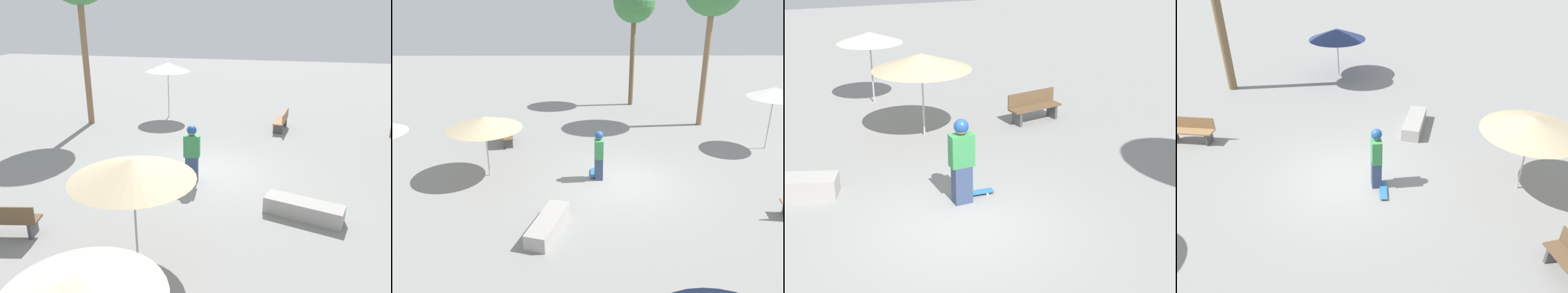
% 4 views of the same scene
% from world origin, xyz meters
% --- Properties ---
extents(ground_plane, '(60.00, 60.00, 0.00)m').
position_xyz_m(ground_plane, '(0.00, 0.00, 0.00)').
color(ground_plane, gray).
extents(skater_main, '(0.30, 0.49, 1.79)m').
position_xyz_m(skater_main, '(-0.78, 0.31, 0.97)').
color(skater_main, '#38476B').
rests_on(skater_main, ground_plane).
extents(skateboard, '(0.22, 0.81, 0.07)m').
position_xyz_m(skateboard, '(-0.96, 0.65, 0.06)').
color(skateboard, teal).
rests_on(skateboard, ground_plane).
extents(concrete_ledge, '(1.12, 2.04, 0.43)m').
position_xyz_m(concrete_ledge, '(-2.28, -2.95, 0.22)').
color(concrete_ledge, '#A8A39E').
rests_on(concrete_ledge, ground_plane).
extents(bench_near, '(0.75, 1.66, 0.85)m').
position_xyz_m(bench_near, '(-4.72, 3.84, 0.43)').
color(bench_near, '#47474C').
rests_on(bench_near, ground_plane).
extents(shade_umbrella_tan, '(2.57, 2.57, 2.22)m').
position_xyz_m(shade_umbrella_tan, '(-4.72, 0.59, 2.01)').
color(shade_umbrella_tan, '#B7B7BC').
rests_on(shade_umbrella_tan, ground_plane).
extents(shade_umbrella_cream, '(2.00, 2.00, 2.22)m').
position_xyz_m(shade_umbrella_cream, '(-8.10, -0.13, 2.05)').
color(shade_umbrella_cream, '#B7B7BC').
rests_on(shade_umbrella_cream, ground_plane).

